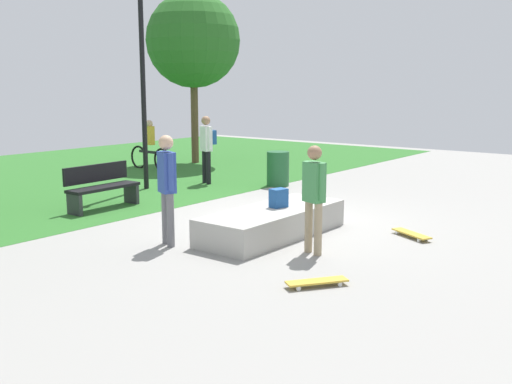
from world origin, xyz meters
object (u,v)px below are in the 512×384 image
backpack_on_ledge (279,198)px  skater_performing_trick (314,191)px  skater_watching (167,181)px  park_bench_near_lamppost (101,186)px  trash_bin (278,169)px  tree_tall_oak (193,41)px  cyclist_on_bicycle (150,149)px  lamp_post (142,67)px  concrete_ledge (273,222)px  pedestrian_with_backpack (207,143)px  skateboard_by_ledge (411,234)px  skateboard_spare (317,282)px

backpack_on_ledge → skater_performing_trick: bearing=72.9°
skater_watching → park_bench_near_lamppost: (1.15, 3.15, -0.55)m
park_bench_near_lamppost → trash_bin: bearing=-14.9°
backpack_on_ledge → trash_bin: 4.94m
park_bench_near_lamppost → tree_tall_oak: tree_tall_oak is taller
cyclist_on_bicycle → backpack_on_ledge: bearing=-117.6°
tree_tall_oak → cyclist_on_bicycle: (-2.01, -0.05, -3.27)m
skater_watching → lamp_post: lamp_post is taller
concrete_ledge → backpack_on_ledge: backpack_on_ledge is taller
cyclist_on_bicycle → pedestrian_with_backpack: bearing=-105.3°
skateboard_by_ledge → tree_tall_oak: size_ratio=0.15×
skater_watching → skateboard_by_ledge: bearing=-45.2°
backpack_on_ledge → skateboard_spare: 2.80m
skater_performing_trick → skateboard_spare: skater_performing_trick is taller
skater_watching → trash_bin: bearing=19.0°
skater_performing_trick → park_bench_near_lamppost: bearing=88.5°
skater_watching → cyclist_on_bicycle: skater_watching is taller
concrete_ledge → lamp_post: bearing=70.7°
skateboard_spare → cyclist_on_bicycle: 11.33m
park_bench_near_lamppost → pedestrian_with_backpack: 3.76m
skateboard_by_ledge → cyclist_on_bicycle: bearing=73.4°
lamp_post → pedestrian_with_backpack: 2.50m
skater_watching → skateboard_spare: (-0.23, -2.92, -0.97)m
skater_watching → pedestrian_with_backpack: size_ratio=1.01×
lamp_post → trash_bin: 4.12m
cyclist_on_bicycle → skater_performing_trick: bearing=-118.0°
skateboard_by_ledge → tree_tall_oak: 11.45m
tree_tall_oak → lamp_post: (-4.37, -2.51, -0.97)m
skater_performing_trick → tree_tall_oak: bearing=52.9°
backpack_on_ledge → skater_performing_trick: 1.35m
skateboard_by_ledge → pedestrian_with_backpack: bearing=72.8°
backpack_on_ledge → tree_tall_oak: (6.02, 7.72, 3.28)m
skateboard_by_ledge → pedestrian_with_backpack: 6.83m
tree_tall_oak → concrete_ledge: bearing=-128.7°
backpack_on_ledge → skateboard_spare: size_ratio=0.42×
lamp_post → trash_bin: (2.34, -2.30, -2.50)m
concrete_ledge → backpack_on_ledge: 0.43m
skateboard_spare → backpack_on_ledge: bearing=46.1°
skater_watching → pedestrian_with_backpack: 6.03m
skater_performing_trick → skateboard_by_ledge: (1.82, -0.78, -0.89)m
skater_performing_trick → skater_watching: size_ratio=0.94×
pedestrian_with_backpack → trash_bin: bearing=-63.3°
backpack_on_ledge → tree_tall_oak: size_ratio=0.06×
lamp_post → cyclist_on_bicycle: lamp_post is taller
concrete_ledge → cyclist_on_bicycle: bearing=61.4°
lamp_post → pedestrian_with_backpack: lamp_post is taller
skater_watching → trash_bin: 6.02m
skater_performing_trick → pedestrian_with_backpack: pedestrian_with_backpack is taller
skater_watching → skateboard_by_ledge: size_ratio=2.18×
skateboard_by_ledge → lamp_post: lamp_post is taller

